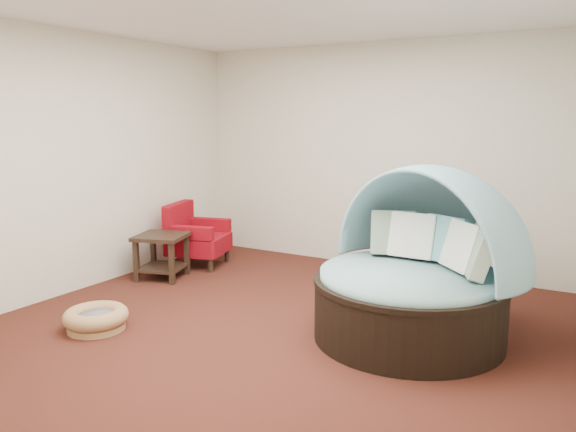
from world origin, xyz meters
The scene contains 9 objects.
floor centered at (0.00, 0.00, 0.00)m, with size 5.00×5.00×0.00m, color #471D14.
wall_back centered at (0.00, 2.50, 1.40)m, with size 5.00×5.00×0.00m, color beige.
wall_front centered at (0.00, -2.50, 1.40)m, with size 5.00×5.00×0.00m, color beige.
wall_left centered at (-2.50, 0.00, 1.40)m, with size 5.00×5.00×0.00m, color beige.
ceiling centered at (0.00, 0.00, 2.80)m, with size 5.00×5.00×0.00m, color white.
canopy_daybed centered at (1.15, 0.46, 0.69)m, with size 2.17×2.15×1.50m.
pet_basket centered at (-1.38, -0.85, 0.10)m, with size 0.74×0.74×0.20m.
red_armchair centered at (-2.05, 1.37, 0.37)m, with size 0.84×0.84×0.81m.
side_table centered at (-2.00, 0.70, 0.34)m, with size 0.69×0.69×0.53m.
Camera 1 is at (2.53, -4.14, 1.90)m, focal length 35.00 mm.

